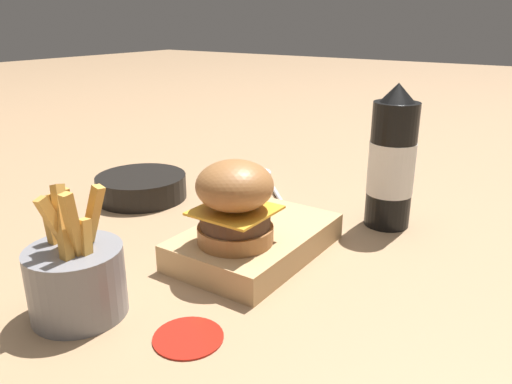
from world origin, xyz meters
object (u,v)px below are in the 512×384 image
Objects in this scene: fries_basket at (76,278)px; spoon at (267,177)px; burger at (235,202)px; ketchup_bottle at (392,163)px; serving_board at (256,241)px; side_bowl at (141,186)px.

fries_basket is 0.49m from spoon.
ketchup_bottle is at bearing 156.05° from burger.
side_bowl is at bearing -103.08° from serving_board.
ketchup_bottle is 1.45× the size of fries_basket.
burger is at bearing -23.95° from ketchup_bottle.
ketchup_bottle reaches higher than serving_board.
ketchup_bottle is (-0.23, 0.10, 0.01)m from burger.
side_bowl is at bearing -111.58° from burger.
spoon is at bearing -170.19° from fries_basket.
burger is 0.49× the size of ketchup_bottle.
burger is at bearing 68.42° from side_bowl.
ketchup_bottle is (-0.19, 0.11, 0.08)m from serving_board.
ketchup_bottle is 0.29m from spoon.
burger is 0.26m from ketchup_bottle.
burger reaches higher than serving_board.
side_bowl is (-0.06, -0.28, 0.00)m from serving_board.
side_bowl is 1.01× the size of spoon.
serving_board is 2.16× the size of burger.
fries_basket is 0.95× the size of side_bowl.
ketchup_bottle is 1.40× the size of spoon.
serving_board reaches higher than spoon.
fries_basket is at bearing -23.79° from ketchup_bottle.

